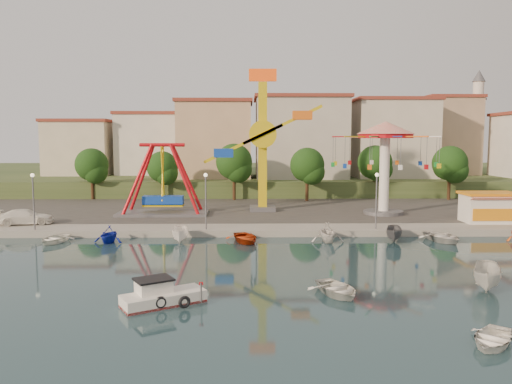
{
  "coord_description": "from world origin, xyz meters",
  "views": [
    {
      "loc": [
        -4.04,
        -33.28,
        8.95
      ],
      "look_at": [
        -3.3,
        14.0,
        4.0
      ],
      "focal_mm": 35.0,
      "sensor_mm": 36.0,
      "label": 1
    }
  ],
  "objects_px": {
    "skiff": "(488,277)",
    "cabin_motorboat": "(161,297)",
    "kamikaze_tower": "(267,145)",
    "rowboat_a": "(337,289)",
    "wave_swinger": "(385,147)",
    "van": "(26,217)",
    "pirate_ship_ride": "(163,181)"
  },
  "relations": [
    {
      "from": "skiff",
      "to": "cabin_motorboat",
      "type": "bearing_deg",
      "value": -146.67
    },
    {
      "from": "kamikaze_tower",
      "to": "rowboat_a",
      "type": "xyz_separation_m",
      "value": [
        2.97,
        -30.35,
        -7.93
      ]
    },
    {
      "from": "wave_swinger",
      "to": "van",
      "type": "relative_size",
      "value": 2.25
    },
    {
      "from": "pirate_ship_ride",
      "to": "skiff",
      "type": "distance_m",
      "value": 36.2
    },
    {
      "from": "pirate_ship_ride",
      "to": "wave_swinger",
      "type": "distance_m",
      "value": 25.12
    },
    {
      "from": "wave_swinger",
      "to": "skiff",
      "type": "bearing_deg",
      "value": -92.13
    },
    {
      "from": "kamikaze_tower",
      "to": "rowboat_a",
      "type": "height_order",
      "value": "kamikaze_tower"
    },
    {
      "from": "cabin_motorboat",
      "to": "van",
      "type": "xyz_separation_m",
      "value": [
        -17.33,
        22.72,
        0.93
      ]
    },
    {
      "from": "pirate_ship_ride",
      "to": "skiff",
      "type": "relative_size",
      "value": 2.43
    },
    {
      "from": "kamikaze_tower",
      "to": "wave_swinger",
      "type": "bearing_deg",
      "value": -12.29
    },
    {
      "from": "rowboat_a",
      "to": "skiff",
      "type": "height_order",
      "value": "skiff"
    },
    {
      "from": "pirate_ship_ride",
      "to": "cabin_motorboat",
      "type": "distance_m",
      "value": 29.91
    },
    {
      "from": "wave_swinger",
      "to": "van",
      "type": "height_order",
      "value": "wave_swinger"
    },
    {
      "from": "pirate_ship_ride",
      "to": "cabin_motorboat",
      "type": "xyz_separation_m",
      "value": [
        4.81,
        -29.25,
        -3.97
      ]
    },
    {
      "from": "pirate_ship_ride",
      "to": "wave_swinger",
      "type": "height_order",
      "value": "wave_swinger"
    },
    {
      "from": "pirate_ship_ride",
      "to": "rowboat_a",
      "type": "height_order",
      "value": "pirate_ship_ride"
    },
    {
      "from": "kamikaze_tower",
      "to": "rowboat_a",
      "type": "bearing_deg",
      "value": -84.41
    },
    {
      "from": "wave_swinger",
      "to": "cabin_motorboat",
      "type": "height_order",
      "value": "wave_swinger"
    },
    {
      "from": "wave_swinger",
      "to": "rowboat_a",
      "type": "distance_m",
      "value": 30.32
    },
    {
      "from": "wave_swinger",
      "to": "cabin_motorboat",
      "type": "bearing_deg",
      "value": -124.62
    },
    {
      "from": "rowboat_a",
      "to": "skiff",
      "type": "xyz_separation_m",
      "value": [
        9.12,
        0.75,
        0.42
      ]
    },
    {
      "from": "wave_swinger",
      "to": "skiff",
      "type": "distance_m",
      "value": 27.77
    },
    {
      "from": "van",
      "to": "kamikaze_tower",
      "type": "bearing_deg",
      "value": -81.37
    },
    {
      "from": "kamikaze_tower",
      "to": "cabin_motorboat",
      "type": "height_order",
      "value": "kamikaze_tower"
    },
    {
      "from": "pirate_ship_ride",
      "to": "van",
      "type": "height_order",
      "value": "pirate_ship_ride"
    },
    {
      "from": "pirate_ship_ride",
      "to": "kamikaze_tower",
      "type": "relative_size",
      "value": 0.61
    },
    {
      "from": "kamikaze_tower",
      "to": "cabin_motorboat",
      "type": "relative_size",
      "value": 3.5
    },
    {
      "from": "wave_swinger",
      "to": "van",
      "type": "xyz_separation_m",
      "value": [
        -37.34,
        -6.26,
        -6.85
      ]
    },
    {
      "from": "wave_swinger",
      "to": "skiff",
      "type": "xyz_separation_m",
      "value": [
        -1.0,
        -26.74,
        -7.4
      ]
    },
    {
      "from": "skiff",
      "to": "van",
      "type": "height_order",
      "value": "van"
    },
    {
      "from": "cabin_motorboat",
      "to": "pirate_ship_ride",
      "type": "bearing_deg",
      "value": 69.01
    },
    {
      "from": "rowboat_a",
      "to": "pirate_ship_ride",
      "type": "bearing_deg",
      "value": 97.62
    }
  ]
}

